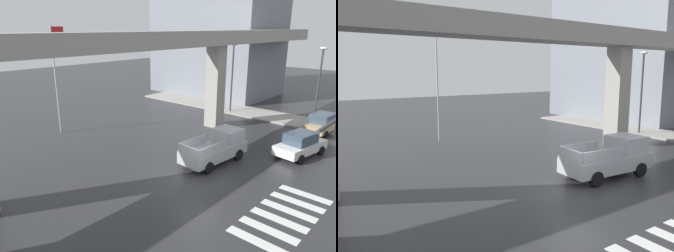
% 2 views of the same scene
% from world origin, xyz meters
% --- Properties ---
extents(ground_plane, '(120.00, 120.00, 0.00)m').
position_xyz_m(ground_plane, '(0.00, 0.00, 0.00)').
color(ground_plane, '#2D2D30').
extents(elevated_overpass, '(55.42, 2.27, 8.55)m').
position_xyz_m(elevated_overpass, '(0.00, 5.76, 7.35)').
color(elevated_overpass, '#9E9991').
rests_on(elevated_overpass, ground).
extents(pickup_truck, '(5.23, 2.39, 2.08)m').
position_xyz_m(pickup_truck, '(3.28, 0.86, 0.99)').
color(pickup_truck, '#A8AAAF').
rests_on(pickup_truck, ground).
extents(street_lamp_mid_block, '(0.44, 0.70, 7.24)m').
position_xyz_m(street_lamp_mid_block, '(15.33, 7.37, 4.56)').
color(street_lamp_mid_block, '#38383D').
rests_on(street_lamp_mid_block, ground).
extents(flagpole, '(1.16, 0.12, 9.02)m').
position_xyz_m(flagpole, '(-0.62, 14.46, 5.28)').
color(flagpole, silver).
rests_on(flagpole, ground).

